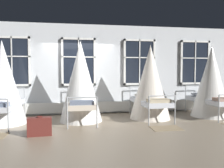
{
  "coord_description": "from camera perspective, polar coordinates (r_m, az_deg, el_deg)",
  "views": [
    {
      "loc": [
        -0.32,
        -7.14,
        1.55
      ],
      "look_at": [
        0.98,
        0.1,
        1.12
      ],
      "focal_mm": 37.9,
      "sensor_mm": 36.0,
      "label": 1
    }
  ],
  "objects": [
    {
      "name": "back_wall_with_windows",
      "position": [
        8.46,
        -8.05,
        3.51
      ],
      "size": [
        14.42,
        0.1,
        3.16
      ],
      "primitive_type": "cube",
      "color": "silver",
      "rests_on": "ground"
    },
    {
      "name": "rug_fourth",
      "position": [
        6.58,
        12.87,
        -10.35
      ],
      "size": [
        0.82,
        0.58,
        0.01
      ],
      "primitive_type": "cube",
      "rotation": [
        0.0,
        0.0,
        -0.03
      ],
      "color": "#8E7A5B",
      "rests_on": "ground"
    },
    {
      "name": "cot_second",
      "position": [
        7.49,
        -24.85,
        0.06
      ],
      "size": [
        1.3,
        2.01,
        2.41
      ],
      "rotation": [
        0.0,
        0.0,
        1.54
      ],
      "color": "#9EA3A8",
      "rests_on": "ground"
    },
    {
      "name": "cot_fourth",
      "position": [
        7.69,
        9.18,
        0.2
      ],
      "size": [
        1.3,
        2.0,
        2.35
      ],
      "rotation": [
        0.0,
        0.0,
        1.59
      ],
      "color": "#9EA3A8",
      "rests_on": "ground"
    },
    {
      "name": "suitcase_dark",
      "position": [
        5.93,
        -17.07,
        -9.76
      ],
      "size": [
        0.58,
        0.26,
        0.47
      ],
      "rotation": [
        0.0,
        0.0,
        0.09
      ],
      "color": "#5B231E",
      "rests_on": "ground"
    },
    {
      "name": "cot_fifth",
      "position": [
        8.59,
        22.8,
        0.36
      ],
      "size": [
        1.3,
        2.0,
        2.37
      ],
      "rotation": [
        0.0,
        0.0,
        1.59
      ],
      "color": "#9EA3A8",
      "rests_on": "ground"
    },
    {
      "name": "ground",
      "position": [
        7.32,
        -7.56,
        -8.94
      ],
      "size": [
        26.84,
        26.84,
        0.0
      ],
      "primitive_type": "plane",
      "color": "gray"
    },
    {
      "name": "cot_third",
      "position": [
        7.25,
        -7.57,
        0.33
      ],
      "size": [
        1.3,
        1.99,
        2.44
      ],
      "rotation": [
        0.0,
        0.0,
        1.56
      ],
      "color": "#9EA3A8",
      "rests_on": "ground"
    },
    {
      "name": "window_bank",
      "position": [
        8.36,
        -7.99,
        -0.38
      ],
      "size": [
        10.0,
        0.1,
        2.61
      ],
      "color": "black",
      "rests_on": "ground"
    }
  ]
}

